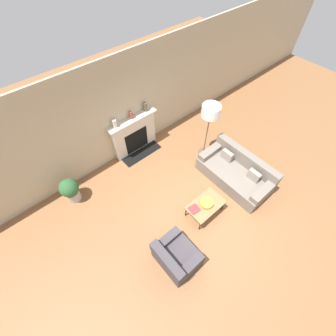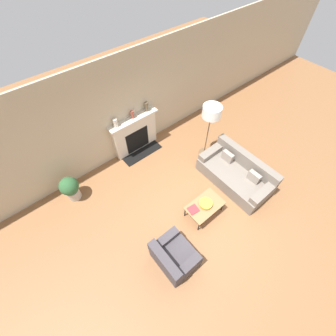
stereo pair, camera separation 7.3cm
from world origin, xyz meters
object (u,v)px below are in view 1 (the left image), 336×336
Objects in this scene: coffee_table at (206,205)px; bowl at (207,203)px; mantel_vase_left at (115,123)px; armchair_near at (176,257)px; potted_plant at (70,190)px; book at (194,209)px; floor_lamp at (211,113)px; mantel_vase_center_right at (145,107)px; mantel_vase_center_left at (131,115)px; couch at (236,172)px; fireplace at (134,135)px.

bowl is (0.02, 0.01, 0.08)m from coffee_table.
mantel_vase_left is at bearing 100.84° from bowl.
armchair_near is 3.04m from potted_plant.
coffee_table is 3.92× the size of mantel_vase_left.
book is 2.43m from floor_lamp.
coffee_table is 3.44× the size of mantel_vase_center_right.
mantel_vase_center_right is (0.99, -0.00, 0.02)m from mantel_vase_left.
armchair_near is 3.53m from mantel_vase_left.
armchair_near is at bearing -118.60° from mantel_vase_center_right.
mantel_vase_center_left is at bearing -0.00° from mantel_vase_left.
mantel_vase_center_right is (-0.97, 1.47, -0.17)m from floor_lamp.
bowl is at bearing -79.16° from mantel_vase_left.
coffee_table is (-1.37, -0.17, 0.06)m from couch.
mantel_vase_center_right reaches higher than coffee_table.
mantel_vase_left is 0.52m from mantel_vase_center_left.
bowl is (1.35, 0.42, 0.14)m from armchair_near.
mantel_vase_left reaches higher than couch.
bowl is at bearing -83.21° from couch.
couch is 7.52× the size of book.
armchair_near is 3.40× the size of book.
fireplace is at bearing -152.76° from couch.
couch is 4.31m from potted_plant.
mantel_vase_left is at bearing 100.36° from coffee_table.
potted_plant is at bearing 163.83° from floor_lamp.
floor_lamp reaches higher than coffee_table.
book is 3.10m from potted_plant.
floor_lamp reaches higher than mantel_vase_center_right.
armchair_near is (-1.30, -3.27, -0.29)m from fireplace.
mantel_vase_center_right reaches higher than armchair_near.
potted_plant reaches higher than bowl.
mantel_vase_center_left is (-1.37, 2.71, 1.00)m from couch.
mantel_vase_center_left is (-1.44, 1.47, -0.20)m from floor_lamp.
floor_lamp is at bearing -16.17° from potted_plant.
bowl is 1.37× the size of mantel_vase_left.
fireplace reaches higher than potted_plant.
book is at bearing -105.39° from mantel_vase_center_right.
mantel_vase_center_left is at bearing 91.90° from book.
mantel_vase_center_left is 2.46m from potted_plant.
mantel_vase_left is 0.99m from mantel_vase_center_right.
floor_lamp is 2.07m from mantel_vase_center_left.
bowl is at bearing -89.17° from fireplace.
coffee_table is 2.31m from floor_lamp.
mantel_vase_center_right reaches higher than bowl.
book is (-0.30, 0.09, 0.04)m from coffee_table.
fireplace is 5.74× the size of book.
fireplace is at bearing 90.35° from coffee_table.
book is (-0.32, 0.09, -0.04)m from bowl.
fireplace is 5.66× the size of mantel_vase_center_right.
armchair_near is 3.68m from mantel_vase_center_left.
fireplace is at bearing -21.74° from armchair_near.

